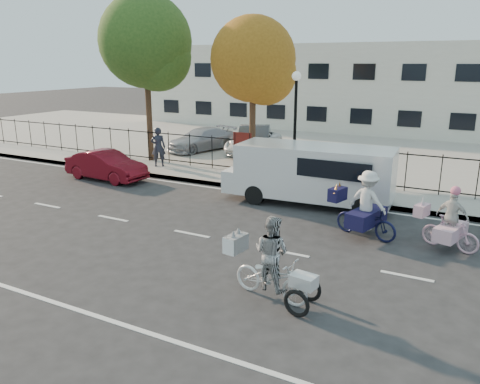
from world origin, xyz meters
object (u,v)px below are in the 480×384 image
Objects in this scene: unicorn_bike at (450,226)px; white_van at (311,172)px; zebra_trike at (271,267)px; pedestrian at (158,147)px; lot_car_c at (254,140)px; lot_car_a at (201,139)px; red_sedan at (106,165)px; lot_car_b at (253,142)px; lamppost at (296,107)px; bull_bike at (366,211)px.

white_van is at bearing 81.07° from unicorn_bike.
pedestrian is at bearing 55.96° from zebra_trike.
lot_car_a is at bearing 165.03° from lot_car_c.
lot_car_c reaches higher than red_sedan.
lot_car_b is at bearing 102.76° from lot_car_c.
pedestrian is 0.41× the size of lot_car_c.
pedestrian is (-8.02, 1.89, -0.09)m from white_van.
lot_car_b is at bearing 28.42° from lot_car_a.
red_sedan is (-10.36, 6.21, -0.10)m from zebra_trike.
zebra_trike is at bearing 163.26° from unicorn_bike.
white_van is 1.40× the size of lot_car_b.
unicorn_bike is (6.19, -4.56, -2.46)m from lamppost.
unicorn_bike is (3.10, 4.65, -0.06)m from zebra_trike.
zebra_trike reaches higher than red_sedan.
zebra_trike is 1.19× the size of pedestrian.
white_van reaches higher than lot_car_c.
lamppost is 6.52m from lot_car_b.
unicorn_bike is at bearing 129.97° from pedestrian.
lamppost is 2.43× the size of unicorn_bike.
zebra_trike is 15.48m from lot_car_b.
unicorn_bike is 0.40× the size of lot_car_c.
lot_car_c is (2.60, 4.73, -0.17)m from pedestrian.
bull_bike reaches higher than lot_car_c.
lamppost reaches higher than unicorn_bike.
lot_car_a is at bearing -0.06° from red_sedan.
lot_car_a is 0.92× the size of lot_car_c.
bull_bike is 3.43m from white_van.
lamppost reaches higher than zebra_trike.
lot_car_b is at bearing -20.26° from red_sedan.
unicorn_bike is 0.42× the size of lot_car_b.
pedestrian is (0.79, 2.59, 0.44)m from red_sedan.
lot_car_c is at bearing 65.63° from unicorn_bike.
lot_car_a is at bearing 45.76° from zebra_trike.
bull_bike is (-2.20, -0.11, 0.13)m from unicorn_bike.
lamppost is 8.30m from lot_car_a.
bull_bike is 11.96m from lot_car_c.
lot_car_b is (-8.03, 9.21, -0.04)m from bull_bike.
bull_bike is at bearing -95.48° from red_sedan.
lot_car_c is (0.15, -0.22, 0.15)m from lot_car_b.
bull_bike is at bearing 125.98° from pedestrian.
pedestrian is at bearing 83.36° from bull_bike.
zebra_trike is at bearing -81.03° from white_van.
lamppost is at bearing 151.73° from pedestrian.
red_sedan is 0.84× the size of lot_car_c.
red_sedan is at bearing -76.25° from lot_car_a.
lamppost is at bearing 120.09° from white_van.
white_van is 8.86m from red_sedan.
red_sedan is 8.20m from lot_car_b.
bull_bike is 12.22m from lot_car_b.
red_sedan is at bearing -157.59° from lamppost.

